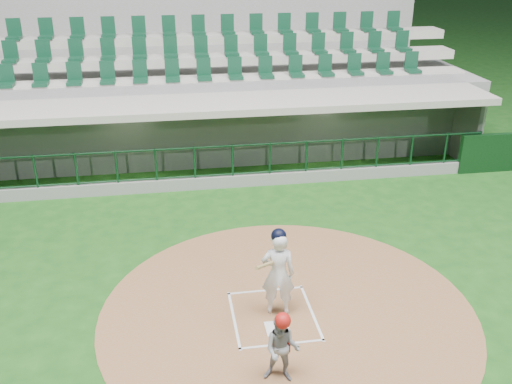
% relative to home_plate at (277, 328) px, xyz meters
% --- Properties ---
extents(ground, '(120.00, 120.00, 0.00)m').
position_rel_home_plate_xyz_m(ground, '(0.00, 0.70, -0.02)').
color(ground, '#164614').
rests_on(ground, ground).
extents(dirt_circle, '(7.20, 7.20, 0.01)m').
position_rel_home_plate_xyz_m(dirt_circle, '(0.30, 0.50, -0.02)').
color(dirt_circle, brown).
rests_on(dirt_circle, ground).
extents(home_plate, '(0.43, 0.43, 0.02)m').
position_rel_home_plate_xyz_m(home_plate, '(0.00, 0.00, 0.00)').
color(home_plate, silver).
rests_on(home_plate, dirt_circle).
extents(batter_box_chalk, '(1.55, 1.80, 0.01)m').
position_rel_home_plate_xyz_m(batter_box_chalk, '(0.00, 0.40, -0.00)').
color(batter_box_chalk, white).
rests_on(batter_box_chalk, ground).
extents(dugout_structure, '(16.40, 3.70, 3.00)m').
position_rel_home_plate_xyz_m(dugout_structure, '(0.01, 8.52, 0.94)').
color(dugout_structure, gray).
rests_on(dugout_structure, ground).
extents(seating_deck, '(17.00, 6.72, 5.15)m').
position_rel_home_plate_xyz_m(seating_deck, '(0.00, 11.61, 1.40)').
color(seating_deck, gray).
rests_on(seating_deck, ground).
extents(batter, '(0.89, 0.90, 1.80)m').
position_rel_home_plate_xyz_m(batter, '(0.10, 0.50, 0.89)').
color(batter, white).
rests_on(batter, dirt_circle).
extents(catcher, '(0.70, 0.61, 1.28)m').
position_rel_home_plate_xyz_m(catcher, '(-0.18, -1.28, 0.62)').
color(catcher, gray).
rests_on(catcher, dirt_circle).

